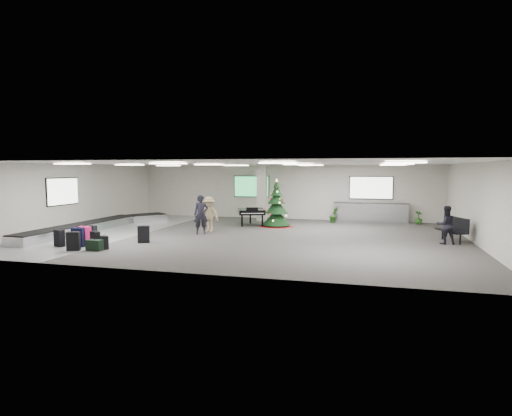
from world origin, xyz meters
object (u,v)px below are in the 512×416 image
(traveler_a, at_px, (201,215))
(potted_plant_left, at_px, (334,215))
(grand_piano, at_px, (251,212))
(baggage_carousel, at_px, (97,225))
(traveler_b, at_px, (209,214))
(service_counter, at_px, (370,212))
(bench, at_px, (454,228))
(pink_suitcase, at_px, (85,236))
(potted_plant_right, at_px, (419,218))
(christmas_tree, at_px, (276,210))
(traveler_bench, at_px, (446,225))

(traveler_a, xyz_separation_m, potted_plant_left, (5.46, 5.71, -0.47))
(potted_plant_left, bearing_deg, grand_piano, -153.17)
(baggage_carousel, relative_size, potted_plant_left, 11.47)
(traveler_b, bearing_deg, service_counter, 54.72)
(baggage_carousel, bearing_deg, bench, 2.47)
(pink_suitcase, relative_size, traveler_b, 0.47)
(service_counter, xyz_separation_m, pink_suitcase, (-10.58, -10.64, -0.17))
(baggage_carousel, bearing_deg, potted_plant_right, 22.48)
(service_counter, relative_size, christmas_tree, 1.64)
(traveler_a, relative_size, potted_plant_right, 2.50)
(pink_suitcase, bearing_deg, service_counter, 64.52)
(potted_plant_left, bearing_deg, pink_suitcase, -131.75)
(traveler_a, distance_m, traveler_bench, 10.28)
(traveler_a, distance_m, traveler_b, 0.83)
(christmas_tree, xyz_separation_m, potted_plant_right, (7.16, 2.88, -0.49))
(bench, relative_size, traveler_a, 0.95)
(grand_piano, bearing_deg, traveler_bench, -42.35)
(potted_plant_left, bearing_deg, service_counter, 26.41)
(service_counter, xyz_separation_m, potted_plant_left, (-1.95, -0.97, -0.12))
(traveler_a, bearing_deg, pink_suitcase, -152.04)
(service_counter, height_order, potted_plant_right, service_counter)
(traveler_b, relative_size, traveler_bench, 1.10)
(pink_suitcase, distance_m, bench, 14.61)
(traveler_a, bearing_deg, grand_piano, 46.36)
(bench, height_order, traveler_b, traveler_b)
(christmas_tree, bearing_deg, service_counter, 35.03)
(bench, relative_size, potted_plant_left, 1.99)
(baggage_carousel, distance_m, traveler_a, 5.47)
(traveler_bench, bearing_deg, potted_plant_right, -97.59)
(bench, bearing_deg, service_counter, 97.44)
(service_counter, xyz_separation_m, traveler_b, (-7.34, -5.86, 0.28))
(baggage_carousel, relative_size, traveler_b, 5.87)
(baggage_carousel, bearing_deg, traveler_a, 0.55)
(baggage_carousel, distance_m, potted_plant_left, 12.32)
(service_counter, height_order, traveler_bench, traveler_bench)
(traveler_bench, bearing_deg, traveler_b, -15.25)
(service_counter, relative_size, traveler_b, 2.45)
(pink_suitcase, bearing_deg, christmas_tree, 70.59)
(grand_piano, relative_size, traveler_bench, 1.38)
(service_counter, distance_m, christmas_tree, 5.70)
(christmas_tree, bearing_deg, pink_suitcase, -128.78)
(baggage_carousel, height_order, potted_plant_left, potted_plant_left)
(christmas_tree, height_order, potted_plant_left, christmas_tree)
(service_counter, relative_size, pink_suitcase, 5.26)
(bench, distance_m, traveler_b, 10.62)
(christmas_tree, relative_size, traveler_bench, 1.64)
(grand_piano, xyz_separation_m, traveler_b, (-1.28, -2.81, 0.12))
(grand_piano, relative_size, potted_plant_right, 2.92)
(christmas_tree, bearing_deg, potted_plant_left, 40.32)
(baggage_carousel, xyz_separation_m, traveler_bench, (15.71, 0.11, 0.54))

